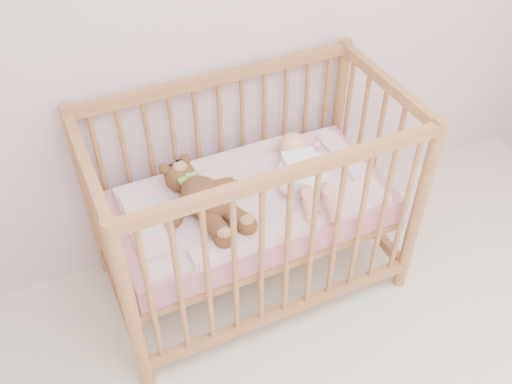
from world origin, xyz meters
TOP-DOWN VIEW (x-y plane):
  - crib at (0.04, 1.60)m, footprint 1.36×0.76m
  - mattress at (0.04, 1.60)m, footprint 1.22×0.62m
  - blanket at (0.04, 1.60)m, footprint 1.10×0.58m
  - baby at (0.29, 1.58)m, footprint 0.39×0.63m
  - teddy_bear at (-0.18, 1.58)m, footprint 0.51×0.63m

SIDE VIEW (x-z plane):
  - mattress at x=0.04m, z-range 0.42..0.55m
  - crib at x=0.04m, z-range 0.00..1.00m
  - blanket at x=0.04m, z-range 0.53..0.59m
  - baby at x=0.29m, z-range 0.56..0.71m
  - teddy_bear at x=-0.18m, z-range 0.57..0.72m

